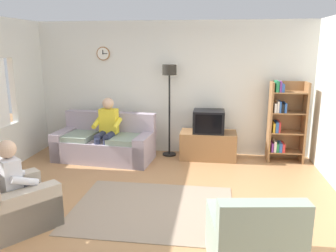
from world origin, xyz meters
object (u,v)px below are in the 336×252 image
object	(u,v)px
floor_lamp	(169,85)
person_on_couch	(107,126)
tv	(209,121)
armchair_near_window	(13,205)
bookshelf	(284,121)
armchair_near_bookshelf	(251,244)
person_in_left_armchair	(18,179)
tv_stand	(208,145)
couch	(105,144)

from	to	relation	value
floor_lamp	person_on_couch	bearing A→B (deg)	-154.76
tv	armchair_near_window	bearing A→B (deg)	-128.06
bookshelf	armchair_near_bookshelf	xyz separation A→B (m)	(-0.93, -3.53, -0.50)
armchair_near_bookshelf	person_in_left_armchair	size ratio (longest dim) A/B	0.88
armchair_near_window	armchair_near_bookshelf	xyz separation A→B (m)	(2.84, -0.46, 0.00)
tv_stand	person_in_left_armchair	size ratio (longest dim) A/B	0.98
armchair_near_window	person_in_left_armchair	xyz separation A→B (m)	(0.05, 0.07, 0.32)
tv	person_in_left_armchair	xyz separation A→B (m)	(-2.27, -2.90, -0.16)
tv	armchair_near_window	size ratio (longest dim) A/B	0.51
couch	tv	size ratio (longest dim) A/B	3.29
tv_stand	armchair_near_bookshelf	xyz separation A→B (m)	(0.51, -3.46, 0.02)
bookshelf	tv	bearing A→B (deg)	-176.15
couch	tv	xyz separation A→B (m)	(2.03, 0.30, 0.45)
tv	floor_lamp	distance (m)	1.06
person_in_left_armchair	couch	bearing A→B (deg)	84.57
bookshelf	armchair_near_window	bearing A→B (deg)	-140.79
person_in_left_armchair	armchair_near_bookshelf	bearing A→B (deg)	-10.76
tv	floor_lamp	xyz separation A→B (m)	(-0.79, 0.12, 0.69)
couch	bookshelf	world-z (taller)	bookshelf
tv_stand	person_on_couch	distance (m)	2.03
armchair_near_window	person_in_left_armchair	distance (m)	0.33
tv	armchair_near_bookshelf	distance (m)	3.50
floor_lamp	armchair_near_window	xyz separation A→B (m)	(-1.53, -3.10, -1.16)
bookshelf	person_on_couch	size ratio (longest dim) A/B	1.27
couch	tv	world-z (taller)	tv
floor_lamp	person_in_left_armchair	world-z (taller)	floor_lamp
tv_stand	armchair_near_bookshelf	bearing A→B (deg)	-81.66
tv	person_on_couch	xyz separation A→B (m)	(-1.93, -0.41, -0.07)
tv_stand	person_on_couch	size ratio (longest dim) A/B	0.89
floor_lamp	armchair_near_bookshelf	size ratio (longest dim) A/B	1.87
bookshelf	armchair_near_bookshelf	world-z (taller)	bookshelf
bookshelf	person_in_left_armchair	world-z (taller)	bookshelf
bookshelf	armchair_near_bookshelf	bearing A→B (deg)	-104.74
armchair_near_bookshelf	person_in_left_armchair	distance (m)	2.85
person_on_couch	person_in_left_armchair	size ratio (longest dim) A/B	1.11
tv_stand	person_in_left_armchair	xyz separation A→B (m)	(-2.27, -2.93, 0.33)
couch	person_in_left_armchair	size ratio (longest dim) A/B	1.76
bookshelf	person_in_left_armchair	size ratio (longest dim) A/B	1.40
bookshelf	person_in_left_armchair	bearing A→B (deg)	-141.03
tv	person_on_couch	size ratio (longest dim) A/B	0.48
person_on_couch	couch	bearing A→B (deg)	130.13
person_in_left_armchair	bookshelf	bearing A→B (deg)	38.97
tv_stand	person_on_couch	xyz separation A→B (m)	(-1.93, -0.44, 0.43)
armchair_near_window	person_on_couch	bearing A→B (deg)	81.24
person_in_left_armchair	person_on_couch	bearing A→B (deg)	82.23
floor_lamp	person_on_couch	xyz separation A→B (m)	(-1.14, -0.54, -0.75)
armchair_near_window	couch	bearing A→B (deg)	83.55
armchair_near_window	person_in_left_armchair	world-z (taller)	person_in_left_armchair
floor_lamp	armchair_near_bookshelf	world-z (taller)	floor_lamp
tv	tv_stand	bearing A→B (deg)	90.00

